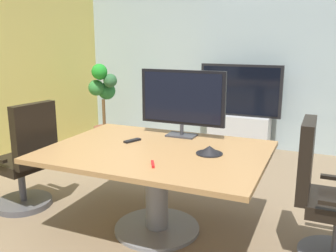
# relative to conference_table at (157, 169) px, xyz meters

# --- Properties ---
(ground_plane) EXTENTS (7.23, 7.23, 0.00)m
(ground_plane) POSITION_rel_conference_table_xyz_m (0.03, -0.09, -0.57)
(ground_plane) COLOR #7A664C
(wall_back_glass_partition) EXTENTS (5.35, 0.10, 2.89)m
(wall_back_glass_partition) POSITION_rel_conference_table_xyz_m (0.03, 3.03, 0.87)
(wall_back_glass_partition) COLOR #9EB2B7
(wall_back_glass_partition) RESTS_ON ground
(conference_table) EXTENTS (1.85, 1.35, 0.75)m
(conference_table) POSITION_rel_conference_table_xyz_m (0.00, 0.00, 0.00)
(conference_table) COLOR olive
(conference_table) RESTS_ON ground
(office_chair_left) EXTENTS (0.63, 0.61, 1.09)m
(office_chair_left) POSITION_rel_conference_table_xyz_m (-1.37, -0.11, -0.12)
(office_chair_left) COLOR #4C4C51
(office_chair_left) RESTS_ON ground
(office_chair_right) EXTENTS (0.60, 0.57, 1.09)m
(office_chair_right) POSITION_rel_conference_table_xyz_m (1.37, 0.11, -0.12)
(office_chair_right) COLOR #4C4C51
(office_chair_right) RESTS_ON ground
(tv_monitor) EXTENTS (0.84, 0.18, 0.64)m
(tv_monitor) POSITION_rel_conference_table_xyz_m (0.04, 0.50, 0.54)
(tv_monitor) COLOR #333338
(tv_monitor) RESTS_ON conference_table
(wall_display_unit) EXTENTS (1.20, 0.36, 1.31)m
(wall_display_unit) POSITION_rel_conference_table_xyz_m (0.13, 2.67, -0.13)
(wall_display_unit) COLOR #B7BABC
(wall_display_unit) RESTS_ON ground
(potted_plant) EXTENTS (0.47, 0.46, 1.30)m
(potted_plant) POSITION_rel_conference_table_xyz_m (-1.93, 2.16, 0.14)
(potted_plant) COLOR brown
(potted_plant) RESTS_ON ground
(conference_phone) EXTENTS (0.22, 0.22, 0.07)m
(conference_phone) POSITION_rel_conference_table_xyz_m (0.45, 0.05, 0.21)
(conference_phone) COLOR black
(conference_phone) RESTS_ON conference_table
(remote_control) EXTENTS (0.11, 0.18, 0.02)m
(remote_control) POSITION_rel_conference_table_xyz_m (-0.31, 0.13, 0.19)
(remote_control) COLOR black
(remote_control) RESTS_ON conference_table
(whiteboard_marker) EXTENTS (0.08, 0.12, 0.02)m
(whiteboard_marker) POSITION_rel_conference_table_xyz_m (0.15, -0.39, 0.19)
(whiteboard_marker) COLOR red
(whiteboard_marker) RESTS_ON conference_table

